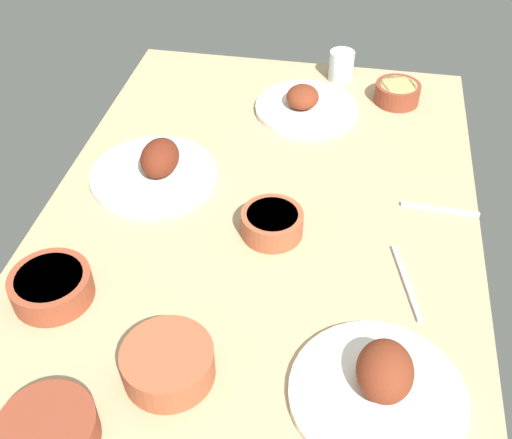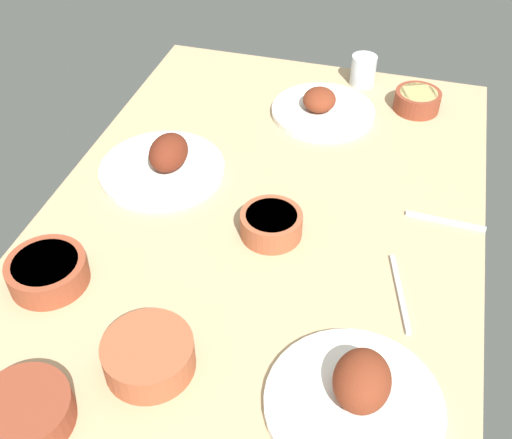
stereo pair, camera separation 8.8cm
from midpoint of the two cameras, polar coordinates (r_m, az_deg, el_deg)
name	(u,v)px [view 1 (the left image)]	position (r cm, az deg, el deg)	size (l,w,h in cm)	color
dining_table	(256,234)	(126.82, -1.99, -1.40)	(140.00, 90.00, 4.00)	tan
plate_far_side	(305,105)	(158.96, 2.98, 10.45)	(26.01, 26.01, 6.79)	white
plate_center_main	(380,386)	(99.78, 8.84, -15.06)	(27.82, 27.82, 8.99)	white
plate_near_viewer	(156,169)	(138.73, -11.05, 4.55)	(28.00, 28.00, 8.80)	white
bowl_pasta	(397,92)	(165.29, 11.42, 11.42)	(11.51, 11.51, 5.00)	brown
bowl_soup	(48,431)	(100.65, -21.17, -17.87)	(14.46, 14.46, 5.02)	brown
bowl_sauce	(272,222)	(122.19, -0.57, -0.34)	(12.42, 12.42, 5.12)	#A35133
bowl_cream	(51,286)	(117.84, -20.46, -5.83)	(14.59, 14.59, 5.22)	brown
bowl_potatoes	(168,362)	(101.85, -10.67, -12.95)	(14.91, 14.91, 5.80)	#A35133
water_tumbler	(341,66)	(172.57, 6.40, 13.91)	(6.73, 6.73, 8.05)	silver
fork_loose	(440,209)	(133.17, 14.83, 0.86)	(16.07, 0.90, 0.80)	silver
spoon_loose	(406,282)	(116.71, 11.61, -5.76)	(18.42, 0.90, 0.80)	silver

